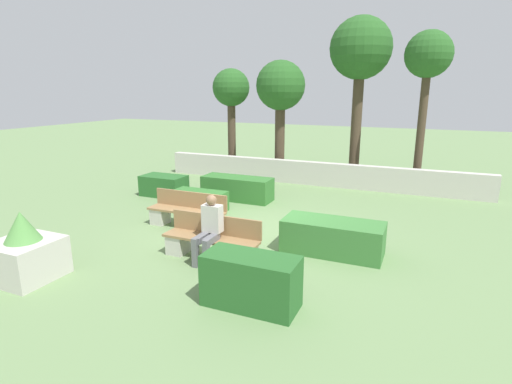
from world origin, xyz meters
TOP-DOWN VIEW (x-y plane):
  - ground_plane at (0.00, 0.00)m, footprint 60.00×60.00m
  - perimeter_wall at (0.00, 5.52)m, footprint 11.50×0.30m
  - bench_front at (-0.11, -1.55)m, footprint 2.00×0.48m
  - bench_left_side at (-1.60, -0.14)m, footprint 2.01×0.48m
  - person_seated_man at (-0.07, -1.69)m, footprint 0.38×0.64m
  - hedge_block_near_left at (1.36, -2.90)m, footprint 1.48×0.67m
  - hedge_block_near_right at (-1.60, 2.66)m, footprint 2.17×0.77m
  - hedge_block_mid_left at (-3.96, 2.16)m, footprint 1.40×0.80m
  - hedge_block_mid_right at (2.04, -0.32)m, footprint 2.04×0.86m
  - hedge_block_far_left at (-2.07, 1.21)m, footprint 1.52×0.69m
  - planter_corner_left at (-2.71, -3.62)m, footprint 1.04×1.04m
  - tree_leftmost at (-3.65, 6.39)m, footprint 1.45×1.45m
  - tree_center_left at (-1.52, 6.18)m, footprint 1.80×1.80m
  - tree_center_right at (1.19, 6.81)m, footprint 2.14×2.14m
  - tree_rightmost at (3.39, 6.31)m, footprint 1.48×1.48m

SIDE VIEW (x-z plane):
  - ground_plane at x=0.00m, z-range 0.00..0.00m
  - hedge_block_far_left at x=-2.07m, z-range 0.00..0.55m
  - hedge_block_mid_left at x=-3.96m, z-range 0.00..0.65m
  - bench_front at x=-0.11m, z-range -0.09..0.76m
  - bench_left_side at x=-1.60m, z-range -0.09..0.76m
  - hedge_block_mid_right at x=2.04m, z-range 0.00..0.69m
  - hedge_block_near_right at x=-1.60m, z-range 0.00..0.71m
  - perimeter_wall at x=0.00m, z-range 0.00..0.82m
  - hedge_block_near_left at x=1.36m, z-range 0.00..0.83m
  - planter_corner_left at x=-2.71m, z-range -0.14..1.10m
  - person_seated_man at x=-0.07m, z-range 0.07..1.39m
  - tree_leftmost at x=-3.65m, z-range 1.16..5.27m
  - tree_center_left at x=-1.52m, z-range 1.15..5.50m
  - tree_rightmost at x=3.39m, z-range 1.63..6.76m
  - tree_center_right at x=1.19m, z-range 1.67..7.44m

